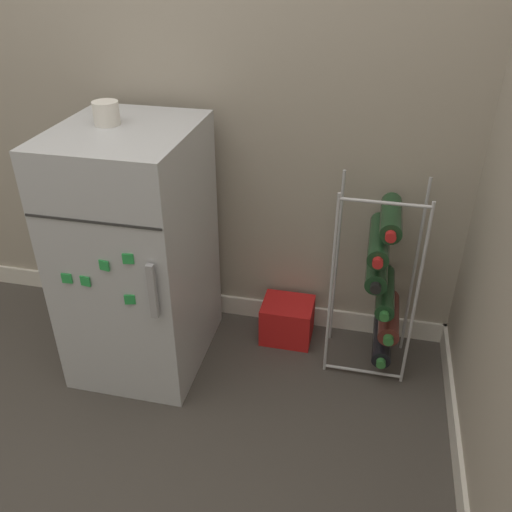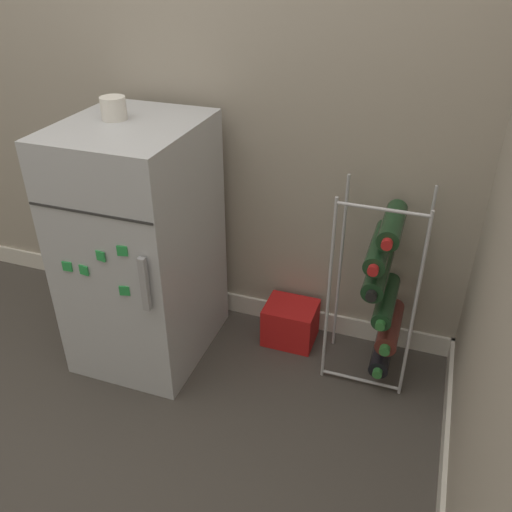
{
  "view_description": "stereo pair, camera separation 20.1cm",
  "coord_description": "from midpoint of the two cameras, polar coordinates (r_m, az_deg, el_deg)",
  "views": [
    {
      "loc": [
        0.6,
        -1.35,
        1.52
      ],
      "look_at": [
        0.22,
        0.34,
        0.48
      ],
      "focal_mm": 38.0,
      "sensor_mm": 36.0,
      "label": 1
    },
    {
      "loc": [
        0.79,
        -1.29,
        1.52
      ],
      "look_at": [
        0.22,
        0.34,
        0.48
      ],
      "focal_mm": 38.0,
      "sensor_mm": 36.0,
      "label": 2
    }
  ],
  "objects": [
    {
      "name": "wine_rack",
      "position": [
        2.06,
        10.54,
        -2.53
      ],
      "size": [
        0.31,
        0.33,
        0.78
      ],
      "color": "#B2B2B7",
      "rests_on": "ground_plane"
    },
    {
      "name": "fridge_top_cup",
      "position": [
        1.96,
        -18.45,
        14.03
      ],
      "size": [
        0.09,
        0.09,
        0.08
      ],
      "color": "silver",
      "rests_on": "mini_fridge"
    },
    {
      "name": "wall_back",
      "position": [
        2.09,
        -7.46,
        23.15
      ],
      "size": [
        6.98,
        0.07,
        2.5
      ],
      "color": "#9E9384",
      "rests_on": "ground_plane"
    },
    {
      "name": "soda_box",
      "position": [
        2.33,
        0.83,
        -6.86
      ],
      "size": [
        0.21,
        0.18,
        0.18
      ],
      "color": "red",
      "rests_on": "ground_plane"
    },
    {
      "name": "ground_plane",
      "position": [
        2.13,
        -10.87,
        -15.18
      ],
      "size": [
        14.0,
        14.0,
        0.0
      ],
      "primitive_type": "plane",
      "color": "#423D38"
    },
    {
      "name": "mini_fridge",
      "position": [
        2.1,
        -15.03,
        0.26
      ],
      "size": [
        0.47,
        0.58,
        0.96
      ],
      "color": "#B7BABF",
      "rests_on": "ground_plane"
    }
  ]
}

